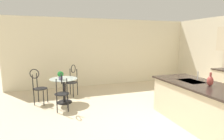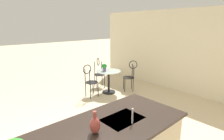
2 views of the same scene
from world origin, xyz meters
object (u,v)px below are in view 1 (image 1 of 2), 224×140
object	(u,v)px
chair_toward_desk	(62,90)
vase_on_counter	(210,81)
bistro_table	(64,88)
chair_by_island	(72,79)
potted_plant_on_table	(60,75)
chair_near_window	(38,85)

from	to	relation	value
chair_toward_desk	vase_on_counter	xyz separation A→B (m)	(1.94, 2.87, 0.46)
bistro_table	chair_by_island	size ratio (longest dim) A/B	0.77
potted_plant_on_table	chair_toward_desk	bearing A→B (deg)	-1.33
chair_by_island	chair_toward_desk	world-z (taller)	same
chair_toward_desk	vase_on_counter	bearing A→B (deg)	55.89
chair_toward_desk	potted_plant_on_table	size ratio (longest dim) A/B	4.36
bistro_table	chair_toward_desk	xyz separation A→B (m)	(0.67, -0.10, 0.13)
bistro_table	chair_toward_desk	distance (m)	0.69
bistro_table	potted_plant_on_table	bearing A→B (deg)	-37.81
vase_on_counter	potted_plant_on_table	bearing A→B (deg)	-131.26
chair_toward_desk	potted_plant_on_table	distance (m)	0.64
potted_plant_on_table	vase_on_counter	distance (m)	3.80
bistro_table	vase_on_counter	bearing A→B (deg)	46.64
chair_near_window	chair_by_island	bearing A→B (deg)	116.77
bistro_table	chair_toward_desk	bearing A→B (deg)	-8.36
chair_toward_desk	potted_plant_on_table	xyz separation A→B (m)	(-0.56, 0.01, 0.30)
chair_near_window	vase_on_counter	size ratio (longest dim) A/B	3.62
chair_by_island	bistro_table	bearing A→B (deg)	-26.00
bistro_table	chair_near_window	size ratio (longest dim) A/B	0.77
bistro_table	chair_near_window	bearing A→B (deg)	-102.02
chair_near_window	potted_plant_on_table	bearing A→B (deg)	67.25
chair_near_window	chair_toward_desk	world-z (taller)	same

